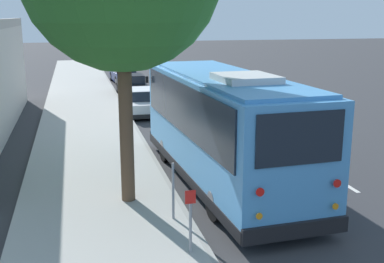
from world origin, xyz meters
TOP-DOWN VIEW (x-y plane):
  - ground_plane at (0.00, 0.00)m, footprint 160.00×160.00m
  - sidewalk_slab at (0.00, 3.78)m, footprint 80.00×4.09m
  - curb_strip at (0.00, 1.67)m, footprint 80.00×0.14m
  - shuttle_bus at (-1.18, 0.02)m, footprint 9.23×3.15m
  - parked_sedan_white at (9.87, 0.74)m, footprint 4.38×1.85m
  - parked_sedan_black at (15.66, 0.70)m, footprint 4.14×1.72m
  - parked_sedan_navy at (21.79, 0.53)m, footprint 4.37×1.92m
  - sign_post_near at (-5.47, 2.05)m, footprint 0.06×0.22m
  - sign_post_far at (-3.73, 2.05)m, footprint 0.06×0.06m
  - lane_stripe_mid at (-1.73, -3.50)m, footprint 2.40×0.14m
  - lane_stripe_ahead at (4.27, -3.50)m, footprint 2.40×0.14m

SIDE VIEW (x-z plane):
  - ground_plane at x=0.00m, z-range 0.00..0.00m
  - lane_stripe_mid at x=-1.73m, z-range 0.00..0.01m
  - lane_stripe_ahead at x=4.27m, z-range 0.00..0.01m
  - sidewalk_slab at x=0.00m, z-range 0.00..0.15m
  - curb_strip at x=0.00m, z-range 0.00..0.15m
  - parked_sedan_white at x=9.87m, z-range -0.05..1.24m
  - parked_sedan_black at x=15.66m, z-range -0.05..1.28m
  - parked_sedan_navy at x=21.79m, z-range -0.05..1.28m
  - sign_post_near at x=-5.47m, z-range 0.17..1.52m
  - sign_post_far at x=-3.73m, z-range 0.15..1.55m
  - shuttle_bus at x=-1.18m, z-range 0.13..3.57m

